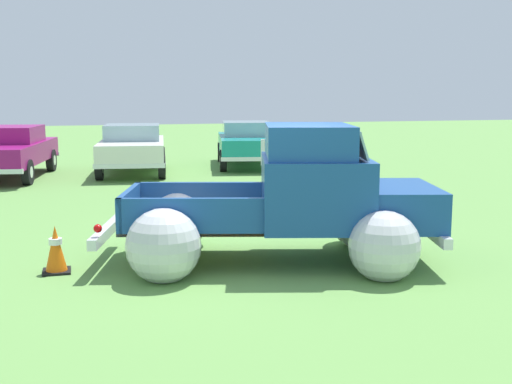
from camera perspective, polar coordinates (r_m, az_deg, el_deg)
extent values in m
plane|color=#609347|center=(9.06, 1.08, -6.16)|extent=(80.00, 80.00, 0.00)
cylinder|color=black|center=(9.97, 9.29, -2.64)|extent=(0.79, 0.41, 0.76)
cylinder|color=silver|center=(9.97, 9.29, -2.64)|extent=(0.39, 0.31, 0.34)
cylinder|color=black|center=(8.30, 11.38, -5.03)|extent=(0.79, 0.41, 0.76)
cylinder|color=silver|center=(8.30, 11.38, -5.03)|extent=(0.39, 0.31, 0.34)
cylinder|color=black|center=(9.87, -6.94, -2.70)|extent=(0.79, 0.41, 0.76)
cylinder|color=silver|center=(9.87, -6.94, -2.70)|extent=(0.39, 0.31, 0.34)
cylinder|color=black|center=(8.19, -8.24, -5.14)|extent=(0.79, 0.41, 0.76)
cylinder|color=silver|center=(8.19, -8.24, -5.14)|extent=(0.39, 0.31, 0.34)
sphere|color=silver|center=(9.91, -6.92, -2.30)|extent=(1.18, 1.18, 0.96)
sphere|color=silver|center=(8.12, -8.29, -4.81)|extent=(1.18, 1.18, 0.96)
cube|color=olive|center=(8.95, -5.00, -2.82)|extent=(2.38, 2.02, 0.04)
cube|color=#19478C|center=(9.63, -4.71, -0.60)|extent=(2.00, 0.61, 0.50)
cube|color=#19478C|center=(8.19, -5.40, -2.27)|extent=(2.00, 0.61, 0.50)
cube|color=#19478C|center=(8.89, 1.32, -1.36)|extent=(0.47, 1.51, 0.50)
cube|color=#19478C|center=(9.04, -11.27, -1.36)|extent=(0.47, 1.51, 0.50)
cube|color=#19478C|center=(8.90, 5.29, 0.08)|extent=(1.84, 2.02, 0.95)
cube|color=#19478C|center=(8.81, 4.70, 4.59)|extent=(1.51, 1.78, 0.45)
cube|color=#8CADB7|center=(8.89, 8.85, 4.42)|extent=(0.52, 1.45, 0.38)
cube|color=#19478C|center=(9.10, 11.86, -1.15)|extent=(1.63, 1.89, 0.55)
sphere|color=silver|center=(9.99, 9.27, -2.38)|extent=(1.13, 1.13, 0.92)
sphere|color=silver|center=(8.26, 11.43, -4.81)|extent=(1.13, 1.13, 0.92)
cube|color=silver|center=(9.16, -13.09, -3.27)|extent=(0.63, 1.94, 0.14)
cube|color=silver|center=(9.30, 15.05, -3.16)|extent=(0.63, 1.94, 0.14)
sphere|color=red|center=(9.87, -11.93, -1.29)|extent=(0.13, 0.13, 0.11)
sphere|color=red|center=(8.36, -14.00, -3.19)|extent=(0.13, 0.13, 0.11)
cylinder|color=black|center=(17.38, -19.81, 1.68)|extent=(0.31, 0.68, 0.66)
cylinder|color=silver|center=(17.38, -19.81, 1.68)|extent=(0.26, 0.33, 0.30)
cylinder|color=black|center=(20.27, -17.88, 2.73)|extent=(0.31, 0.68, 0.66)
cylinder|color=silver|center=(20.27, -17.88, 2.73)|extent=(0.26, 0.33, 0.30)
cube|color=#8C1466|center=(18.99, -21.41, 3.30)|extent=(2.61, 4.89, 0.55)
cube|color=#8C1466|center=(19.14, -21.35, 4.84)|extent=(1.93, 2.19, 0.45)
cube|color=silver|center=(21.22, -19.79, 3.21)|extent=(1.92, 0.41, 0.12)
cylinder|color=black|center=(17.72, -8.44, 2.23)|extent=(0.28, 0.68, 0.66)
cylinder|color=silver|center=(17.72, -8.44, 2.23)|extent=(0.25, 0.32, 0.30)
cylinder|color=black|center=(17.80, -13.88, 2.10)|extent=(0.28, 0.68, 0.66)
cylinder|color=silver|center=(17.80, -13.88, 2.10)|extent=(0.25, 0.32, 0.30)
cylinder|color=black|center=(20.40, -8.44, 3.10)|extent=(0.28, 0.68, 0.66)
cylinder|color=silver|center=(20.40, -8.44, 3.10)|extent=(0.25, 0.32, 0.30)
cylinder|color=black|center=(20.48, -13.18, 2.98)|extent=(0.28, 0.68, 0.66)
cylinder|color=silver|center=(20.48, -13.18, 2.98)|extent=(0.25, 0.32, 0.30)
cube|color=silver|center=(19.04, -11.01, 3.76)|extent=(2.33, 4.42, 0.55)
cube|color=#8CADB7|center=(19.18, -11.03, 5.29)|extent=(1.78, 1.96, 0.45)
cube|color=silver|center=(21.13, -10.74, 3.56)|extent=(1.87, 0.34, 0.12)
cube|color=silver|center=(17.01, -11.29, 2.29)|extent=(1.87, 0.34, 0.12)
cylinder|color=black|center=(19.32, 1.77, 2.87)|extent=(0.32, 0.69, 0.66)
cylinder|color=silver|center=(19.32, 1.77, 2.87)|extent=(0.27, 0.33, 0.30)
cylinder|color=black|center=(19.20, -2.96, 2.83)|extent=(0.32, 0.69, 0.66)
cylinder|color=silver|center=(19.20, -2.96, 2.83)|extent=(0.27, 0.33, 0.30)
cylinder|color=black|center=(22.09, 0.96, 3.63)|extent=(0.32, 0.69, 0.66)
cylinder|color=silver|center=(22.09, 0.96, 3.63)|extent=(0.27, 0.33, 0.30)
cylinder|color=black|center=(22.00, -3.18, 3.59)|extent=(0.32, 0.69, 0.66)
cylinder|color=silver|center=(22.00, -3.18, 3.59)|extent=(0.27, 0.33, 0.30)
cube|color=teal|center=(20.60, -0.87, 4.29)|extent=(2.52, 4.63, 0.55)
cube|color=#8CADB7|center=(20.74, -0.90, 5.71)|extent=(1.80, 2.09, 0.45)
cube|color=silver|center=(22.77, -1.23, 4.09)|extent=(1.76, 0.44, 0.12)
cube|color=silver|center=(18.49, -0.42, 2.98)|extent=(1.76, 0.44, 0.12)
cylinder|color=black|center=(13.71, 1.63, 0.66)|extent=(0.19, 0.19, 0.78)
cylinder|color=black|center=(13.60, 1.07, 0.60)|extent=(0.19, 0.19, 0.78)
cylinder|color=silver|center=(13.57, 1.36, 3.49)|extent=(0.44, 0.44, 0.59)
cylinder|color=beige|center=(13.71, 2.09, 3.67)|extent=(0.12, 0.12, 0.56)
cylinder|color=silver|center=(13.44, 0.62, 3.57)|extent=(0.12, 0.12, 0.56)
sphere|color=beige|center=(13.54, 1.37, 5.30)|extent=(0.27, 0.27, 0.21)
cube|color=black|center=(11.16, -1.40, -3.21)|extent=(0.36, 0.36, 0.03)
cone|color=orange|center=(11.09, -1.40, -1.61)|extent=(0.28, 0.28, 0.60)
cylinder|color=white|center=(11.08, -1.40, -1.16)|extent=(0.17, 0.17, 0.08)
cube|color=black|center=(8.88, -17.43, -6.79)|extent=(0.36, 0.36, 0.03)
cone|color=orange|center=(8.80, -17.52, -4.81)|extent=(0.28, 0.28, 0.60)
cylinder|color=white|center=(8.78, -17.55, -4.24)|extent=(0.17, 0.17, 0.08)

